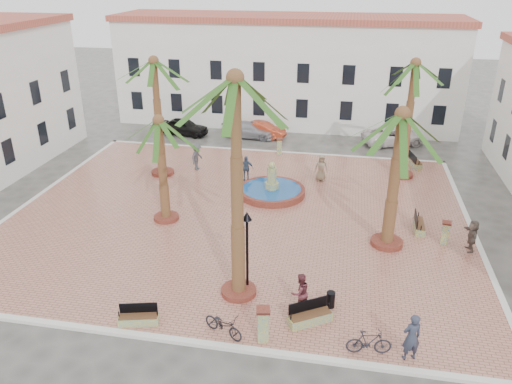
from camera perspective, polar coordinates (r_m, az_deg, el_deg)
ground at (r=29.25m, az=-1.93°, el=-2.71°), size 120.00×120.00×0.00m
plaza at (r=29.21m, az=-1.93°, el=-2.57°), size 26.00×22.00×0.15m
kerb_n at (r=39.15m, az=1.57°, el=4.62°), size 26.30×0.30×0.16m
kerb_s at (r=20.39m, az=-8.92°, el=-16.43°), size 26.30×0.30×0.16m
kerb_e at (r=29.51m, az=23.62°, el=-4.48°), size 0.30×22.30×0.16m
kerb_w at (r=34.25m, az=-23.68°, el=-0.52°), size 0.30×22.30×0.16m
building_north at (r=46.54m, az=3.48°, el=13.75°), size 30.40×7.40×9.50m
fountain at (r=31.46m, az=1.79°, el=0.23°), size 4.22×4.22×2.18m
palm_nw at (r=33.39m, az=-11.51°, el=13.03°), size 5.01×5.01×8.06m
palm_sw at (r=27.05m, az=-10.98°, el=6.57°), size 4.59×4.59×6.13m
palm_s at (r=18.80m, az=-2.35°, el=10.10°), size 5.06×5.06×9.81m
palm_e at (r=24.49m, az=16.17°, el=6.65°), size 5.38×5.38×7.33m
palm_ne at (r=33.89m, az=17.60°, el=12.44°), size 5.10×5.10×8.00m
bench_s at (r=21.22m, az=-13.26°, el=-13.88°), size 1.68×0.87×0.85m
bench_se at (r=20.83m, az=6.16°, el=-14.01°), size 1.83×1.44×0.96m
bench_e at (r=28.70m, az=18.11°, el=-3.66°), size 0.55×1.72×0.90m
bench_ne at (r=37.80m, az=17.62°, el=3.27°), size 0.98×1.93×0.98m
lamppost_s at (r=21.32m, az=-1.03°, el=-5.26°), size 0.42×0.42×3.86m
lamppost_e at (r=29.49m, az=16.04°, el=2.64°), size 0.43×0.43×4.00m
bollard_se at (r=19.62m, az=0.81°, el=-14.83°), size 0.61×0.61×1.45m
bollard_n at (r=38.23m, az=2.68°, el=5.25°), size 0.53×0.53×1.26m
bollard_e at (r=27.57m, az=20.82°, el=-4.34°), size 0.52×0.52×1.26m
litter_bin at (r=21.71m, az=8.52°, el=-12.06°), size 0.37×0.37×0.72m
cyclist_a at (r=19.52m, az=17.35°, el=-15.54°), size 0.84×0.70×1.96m
bicycle_a at (r=20.06m, az=-3.74°, el=-14.89°), size 1.91×1.37×0.96m
cyclist_b at (r=21.08m, az=5.07°, el=-11.38°), size 1.08×1.04×1.75m
bicycle_b at (r=19.66m, az=12.79°, el=-16.40°), size 1.75×0.72×1.02m
pedestrian_fountain_a at (r=33.60m, az=7.46°, el=2.76°), size 0.96×0.70×1.80m
pedestrian_fountain_b at (r=33.37m, az=-1.17°, el=2.74°), size 1.06×0.58×1.72m
pedestrian_north at (r=35.36m, az=-6.76°, el=4.01°), size 0.92×1.34×1.91m
pedestrian_east at (r=27.34m, az=23.46°, el=-4.59°), size 0.57×1.59×1.69m
car_black at (r=43.75m, az=-8.23°, el=7.39°), size 4.38×2.24×1.43m
car_red at (r=42.75m, az=0.80°, el=7.13°), size 4.08×2.13×1.28m
car_silver at (r=42.65m, az=-0.76°, el=7.11°), size 4.64×2.22×1.30m
car_white at (r=42.37m, az=15.49°, el=6.18°), size 5.60×3.98×1.42m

